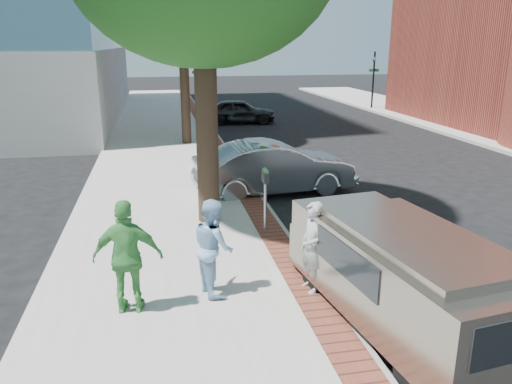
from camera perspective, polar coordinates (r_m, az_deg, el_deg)
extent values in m
plane|color=black|center=(10.70, -1.00, -7.09)|extent=(120.00, 120.00, 0.00)
cube|color=#9E9991|center=(18.14, -10.23, 2.88)|extent=(5.00, 60.00, 0.15)
cube|color=brown|center=(18.28, -3.33, 3.49)|extent=(0.60, 60.00, 0.01)
cube|color=gray|center=(18.35, -2.24, 3.30)|extent=(0.10, 60.00, 0.15)
cylinder|color=black|center=(31.84, -6.63, 12.19)|extent=(0.12, 0.12, 3.80)
imported|color=black|center=(31.77, -6.70, 14.17)|extent=(0.18, 0.15, 0.90)
cube|color=#1E7238|center=(31.79, -6.67, 13.45)|extent=(0.70, 0.03, 0.18)
cylinder|color=black|center=(34.77, 13.24, 12.24)|extent=(0.12, 0.12, 3.80)
imported|color=black|center=(34.71, 13.36, 14.04)|extent=(0.18, 0.15, 0.90)
cube|color=#1E7238|center=(34.73, 13.32, 13.39)|extent=(0.70, 0.03, 0.18)
cylinder|color=black|center=(11.76, -5.63, 6.99)|extent=(0.52, 0.52, 4.40)
cylinder|color=black|center=(21.79, -8.10, 10.60)|extent=(0.40, 0.40, 3.85)
ellipsoid|color=#144715|center=(21.70, -8.46, 19.15)|extent=(4.80, 4.80, 3.94)
cylinder|color=gray|center=(11.38, 1.07, -1.70)|extent=(0.07, 0.07, 1.15)
cube|color=#2D3030|center=(11.09, 1.19, 1.57)|extent=(0.12, 0.14, 0.24)
cube|color=#2D3030|center=(11.26, 0.99, 1.80)|extent=(0.12, 0.14, 0.24)
sphere|color=#3F8C4C|center=(11.06, 1.19, 2.32)|extent=(0.11, 0.11, 0.11)
sphere|color=#3F8C4C|center=(11.23, 0.99, 2.54)|extent=(0.11, 0.11, 0.11)
imported|color=#9A999E|center=(8.63, 6.44, -6.28)|extent=(0.47, 0.64, 1.61)
imported|color=#8DB6DA|center=(8.56, -4.91, -6.22)|extent=(0.80, 0.94, 1.67)
imported|color=#459947|center=(8.14, -14.44, -7.21)|extent=(1.14, 0.58, 1.87)
imported|color=#A4A7AB|center=(14.75, 2.13, 2.79)|extent=(4.87, 2.14, 1.56)
imported|color=black|center=(28.13, -1.93, 9.22)|extent=(4.14, 2.02, 1.36)
cube|color=gray|center=(8.01, 16.29, -9.05)|extent=(2.34, 4.63, 1.25)
cube|color=gray|center=(9.61, 9.56, -5.86)|extent=(1.80, 1.05, 0.74)
cube|color=gray|center=(7.54, 17.92, -5.09)|extent=(1.98, 3.32, 0.15)
cylinder|color=black|center=(9.03, 6.70, -9.84)|extent=(0.28, 0.61, 0.59)
cylinder|color=black|center=(9.73, 14.86, -8.28)|extent=(0.28, 0.61, 0.59)
cylinder|color=black|center=(6.94, 17.53, -19.48)|extent=(0.28, 0.61, 0.59)
cylinder|color=black|center=(7.84, 26.87, -16.11)|extent=(0.28, 0.61, 0.59)
cube|color=black|center=(8.55, 20.64, -5.77)|extent=(0.27, 1.83, 0.51)
cube|color=black|center=(7.59, 10.13, -7.75)|extent=(0.27, 1.83, 0.51)
cube|color=black|center=(9.84, 8.50, -3.36)|extent=(1.47, 0.22, 0.37)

